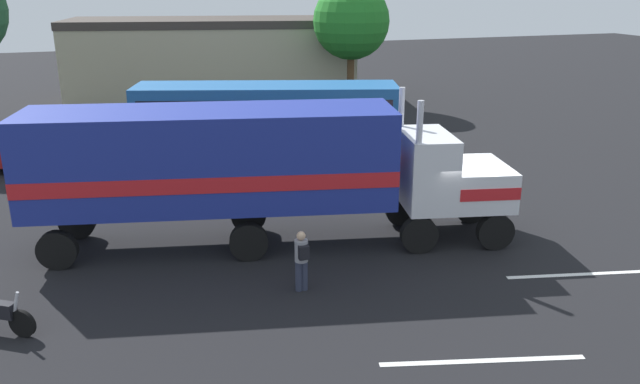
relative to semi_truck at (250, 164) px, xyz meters
name	(u,v)px	position (x,y,z in m)	size (l,w,h in m)	color
ground_plane	(457,236)	(6.20, -1.38, -2.52)	(120.00, 120.00, 0.00)	black
lane_stripe_near	(585,274)	(8.13, -4.88, -2.52)	(4.40, 0.16, 0.01)	silver
lane_stripe_mid	(483,361)	(3.23, -7.63, -2.52)	(4.40, 0.16, 0.01)	silver
semi_truck	(250,164)	(0.00, 0.00, 0.00)	(14.36, 5.49, 4.50)	silver
person_bystander	(302,259)	(0.54, -3.34, -1.63)	(0.34, 0.45, 1.63)	#2D3347
parked_bus	(267,116)	(2.60, 8.54, -0.46)	(11.27, 5.61, 3.40)	#1E5999
parked_car	(10,151)	(-7.84, 10.89, -1.72)	(4.74, 3.12, 1.57)	maroon
tree_center	(351,21)	(10.59, 19.48, 2.63)	(4.61, 4.61, 7.48)	brown
building_backdrop	(213,55)	(3.18, 25.71, 0.24)	(19.43, 9.86, 5.11)	#B7AD8C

